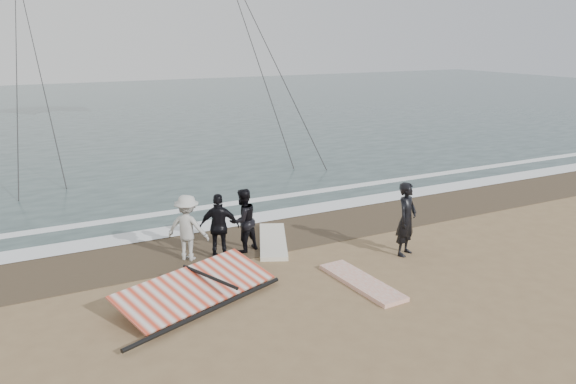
# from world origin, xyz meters

# --- Properties ---
(ground) EXTENTS (120.00, 120.00, 0.00)m
(ground) POSITION_xyz_m (0.00, 0.00, 0.00)
(ground) COLOR #8C704C
(ground) RESTS_ON ground
(sea) EXTENTS (120.00, 54.00, 0.02)m
(sea) POSITION_xyz_m (0.00, 33.00, 0.01)
(sea) COLOR #233838
(sea) RESTS_ON ground
(wet_sand) EXTENTS (120.00, 2.80, 0.01)m
(wet_sand) POSITION_xyz_m (0.00, 4.50, 0.01)
(wet_sand) COLOR #4C3D2B
(wet_sand) RESTS_ON ground
(foam_near) EXTENTS (120.00, 0.90, 0.01)m
(foam_near) POSITION_xyz_m (0.00, 5.90, 0.03)
(foam_near) COLOR white
(foam_near) RESTS_ON sea
(foam_far) EXTENTS (120.00, 0.45, 0.01)m
(foam_far) POSITION_xyz_m (0.00, 7.60, 0.03)
(foam_far) COLOR white
(foam_far) RESTS_ON sea
(man_main) EXTENTS (0.80, 0.70, 1.85)m
(man_main) POSITION_xyz_m (2.50, 1.62, 0.92)
(man_main) COLOR black
(man_main) RESTS_ON ground
(board_white) EXTENTS (0.79, 2.38, 0.09)m
(board_white) POSITION_xyz_m (0.55, 0.66, 0.05)
(board_white) COLOR white
(board_white) RESTS_ON ground
(board_cream) EXTENTS (1.67, 2.60, 0.11)m
(board_cream) POSITION_xyz_m (-0.07, 3.85, 0.05)
(board_cream) COLOR silver
(board_cream) RESTS_ON ground
(trio_cluster) EXTENTS (2.46, 1.24, 1.64)m
(trio_cluster) POSITION_xyz_m (-1.75, 3.67, 0.81)
(trio_cluster) COLOR black
(trio_cluster) RESTS_ON ground
(sail_rig) EXTENTS (3.66, 2.78, 0.49)m
(sail_rig) POSITION_xyz_m (-2.98, 1.75, 0.19)
(sail_rig) COLOR black
(sail_rig) RESTS_ON ground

